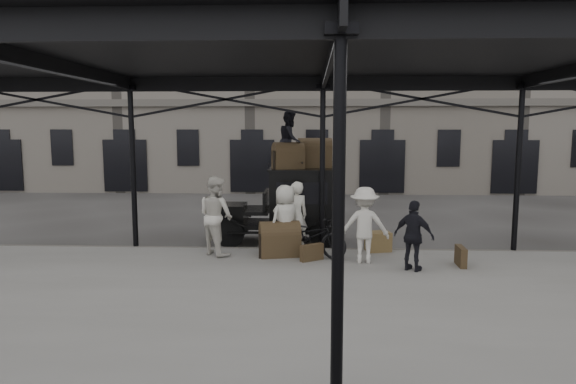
# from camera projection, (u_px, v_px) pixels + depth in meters

# --- Properties ---
(ground) EXTENTS (120.00, 120.00, 0.00)m
(ground) POSITION_uv_depth(u_px,v_px,m) (323.00, 275.00, 11.63)
(ground) COLOR #383533
(ground) RESTS_ON ground
(platform) EXTENTS (28.00, 8.00, 0.15)m
(platform) POSITION_uv_depth(u_px,v_px,m) (326.00, 302.00, 9.64)
(platform) COLOR slate
(platform) RESTS_ON ground
(canopy) EXTENTS (22.50, 9.00, 4.74)m
(canopy) POSITION_uv_depth(u_px,v_px,m) (328.00, 58.00, 9.34)
(canopy) COLOR black
(canopy) RESTS_ON ground
(building_frontage) EXTENTS (64.00, 8.00, 14.00)m
(building_frontage) POSITION_uv_depth(u_px,v_px,m) (317.00, 60.00, 28.58)
(building_frontage) COLOR slate
(building_frontage) RESTS_ON ground
(taxi) EXTENTS (3.65, 1.55, 2.18)m
(taxi) POSITION_uv_depth(u_px,v_px,m) (291.00, 202.00, 14.74)
(taxi) COLOR black
(taxi) RESTS_ON ground
(porter_left) EXTENTS (0.78, 0.66, 1.80)m
(porter_left) POSITION_uv_depth(u_px,v_px,m) (296.00, 216.00, 13.31)
(porter_left) COLOR silver
(porter_left) RESTS_ON platform
(porter_midleft) EXTENTS (1.22, 1.20, 1.98)m
(porter_midleft) POSITION_uv_depth(u_px,v_px,m) (216.00, 215.00, 12.84)
(porter_midleft) COLOR beige
(porter_midleft) RESTS_ON platform
(porter_centre) EXTENTS (1.02, 0.99, 1.77)m
(porter_centre) POSITION_uv_depth(u_px,v_px,m) (285.00, 220.00, 12.81)
(porter_centre) COLOR beige
(porter_centre) RESTS_ON platform
(porter_official) EXTENTS (0.99, 0.85, 1.59)m
(porter_official) POSITION_uv_depth(u_px,v_px,m) (414.00, 236.00, 11.39)
(porter_official) COLOR black
(porter_official) RESTS_ON platform
(porter_right) EXTENTS (1.20, 0.73, 1.80)m
(porter_right) POSITION_uv_depth(u_px,v_px,m) (364.00, 225.00, 12.07)
(porter_right) COLOR beige
(porter_right) RESTS_ON platform
(bicycle) EXTENTS (2.06, 1.51, 1.03)m
(bicycle) POSITION_uv_depth(u_px,v_px,m) (310.00, 236.00, 12.70)
(bicycle) COLOR black
(bicycle) RESTS_ON platform
(porter_roof) EXTENTS (0.68, 0.83, 1.60)m
(porter_roof) POSITION_uv_depth(u_px,v_px,m) (290.00, 140.00, 14.42)
(porter_roof) COLOR black
(porter_roof) RESTS_ON taxi
(steamer_trunk_roof_near) EXTENTS (0.96, 0.76, 0.62)m
(steamer_trunk_roof_near) POSITION_uv_depth(u_px,v_px,m) (288.00, 158.00, 14.34)
(steamer_trunk_roof_near) COLOR #463320
(steamer_trunk_roof_near) RESTS_ON taxi
(steamer_trunk_roof_far) EXTENTS (0.98, 0.63, 0.70)m
(steamer_trunk_roof_far) POSITION_uv_depth(u_px,v_px,m) (315.00, 155.00, 14.74)
(steamer_trunk_roof_far) COLOR #463320
(steamer_trunk_roof_far) RESTS_ON taxi
(steamer_trunk_platform) EXTENTS (1.10, 0.80, 0.73)m
(steamer_trunk_platform) POSITION_uv_depth(u_px,v_px,m) (280.00, 241.00, 12.77)
(steamer_trunk_platform) COLOR #463320
(steamer_trunk_platform) RESTS_ON platform
(wicker_hamper) EXTENTS (0.69, 0.57, 0.50)m
(wicker_hamper) POSITION_uv_depth(u_px,v_px,m) (378.00, 241.00, 13.28)
(wicker_hamper) COLOR brown
(wicker_hamper) RESTS_ON platform
(suitcase_upright) EXTENTS (0.17, 0.60, 0.45)m
(suitcase_upright) POSITION_uv_depth(u_px,v_px,m) (461.00, 256.00, 11.85)
(suitcase_upright) COLOR #463320
(suitcase_upright) RESTS_ON platform
(suitcase_flat) EXTENTS (0.58, 0.46, 0.40)m
(suitcase_flat) POSITION_uv_depth(u_px,v_px,m) (312.00, 252.00, 12.32)
(suitcase_flat) COLOR #463320
(suitcase_flat) RESTS_ON platform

